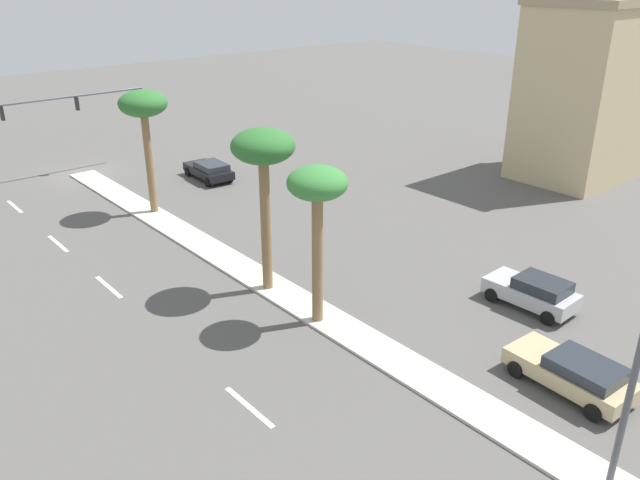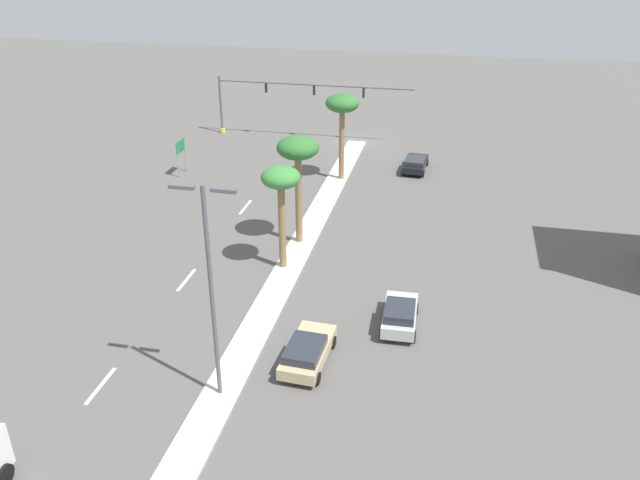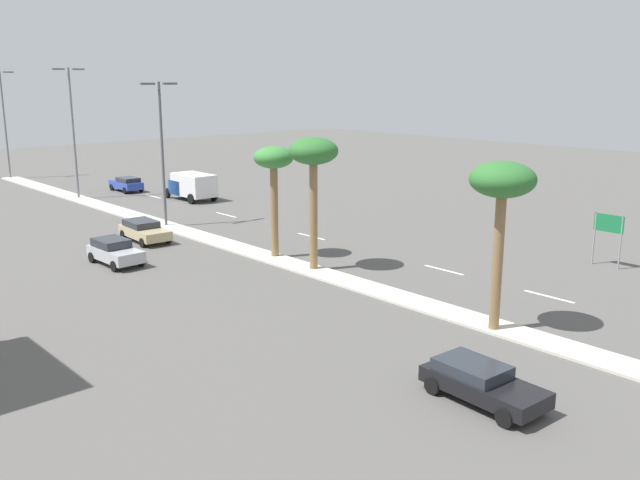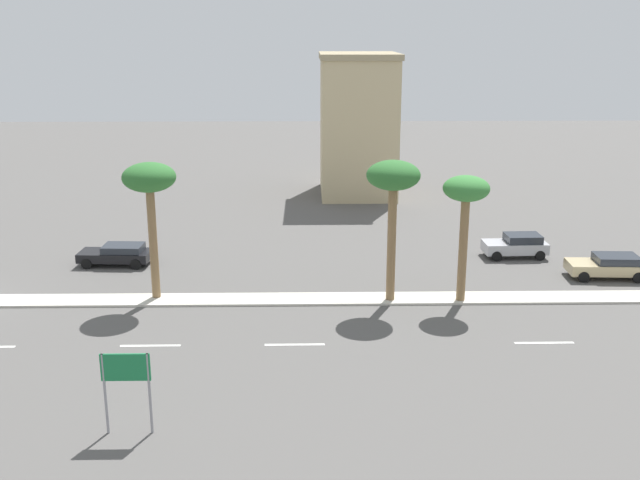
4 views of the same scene
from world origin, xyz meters
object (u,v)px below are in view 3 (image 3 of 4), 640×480
street_lamp_trailing (73,124)px  street_lamp_rear (162,143)px  sedan_tan_trailing (144,230)px  sedan_silver_inboard (115,251)px  sedan_black_mid (481,382)px  palm_tree_inboard (313,157)px  box_truck (192,185)px  palm_tree_front (502,187)px  sedan_blue_right (127,184)px  palm_tree_near (274,164)px  directional_road_sign (608,229)px  street_lamp_near (4,117)px

street_lamp_trailing → street_lamp_rear: bearing=-90.7°
street_lamp_rear → sedan_tan_trailing: bearing=-137.5°
sedan_silver_inboard → sedan_black_mid: bearing=-87.2°
palm_tree_inboard → sedan_tan_trailing: size_ratio=1.66×
box_truck → palm_tree_inboard: bearing=-106.4°
palm_tree_inboard → box_truck: 26.81m
palm_tree_inboard → street_lamp_rear: street_lamp_rear is taller
palm_tree_front → sedan_tan_trailing: (-3.12, 25.99, -5.66)m
palm_tree_front → sedan_blue_right: 47.06m
palm_tree_near → street_lamp_rear: bearing=91.7°
directional_road_sign → sedan_silver_inboard: 29.24m
palm_tree_near → street_lamp_rear: (-0.37, 12.72, 0.43)m
sedan_silver_inboard → street_lamp_rear: bearing=44.2°
directional_road_sign → street_lamp_rear: size_ratio=0.30×
street_lamp_near → sedan_silver_inboard: street_lamp_near is taller
street_lamp_near → sedan_blue_right: (5.46, -17.02, -6.00)m
palm_tree_near → sedan_blue_right: bearing=80.4°
street_lamp_near → sedan_tan_trailing: street_lamp_near is taller
street_lamp_near → sedan_tan_trailing: 38.03m
directional_road_sign → palm_tree_front: palm_tree_front is taller
sedan_tan_trailing → sedan_silver_inboard: bearing=-134.4°
street_lamp_rear → sedan_silver_inboard: (-7.71, -7.50, -5.45)m
palm_tree_front → box_truck: size_ratio=1.35×
palm_tree_inboard → box_truck: palm_tree_inboard is taller
palm_tree_near → street_lamp_rear: street_lamp_rear is taller
sedan_tan_trailing → street_lamp_trailing: bearing=79.3°
street_lamp_near → street_lamp_rear: bearing=-90.0°
sedan_silver_inboard → palm_tree_near: bearing=-32.9°
palm_tree_front → sedan_blue_right: palm_tree_front is taller
palm_tree_near → street_lamp_near: (-0.40, 46.92, 0.96)m
street_lamp_near → directional_road_sign: bearing=-77.5°
palm_tree_front → sedan_silver_inboard: bearing=108.7°
palm_tree_inboard → sedan_silver_inboard: palm_tree_inboard is taller
palm_tree_front → sedan_silver_inboard: palm_tree_front is taller
palm_tree_inboard → box_truck: bearing=73.6°
sedan_silver_inboard → box_truck: bearing=46.6°
street_lamp_rear → sedan_blue_right: bearing=72.4°
palm_tree_front → street_lamp_trailing: (0.56, 45.53, 0.43)m
sedan_tan_trailing → sedan_black_mid: 29.73m
directional_road_sign → street_lamp_trailing: 46.03m
palm_tree_inboard → street_lamp_rear: size_ratio=0.72×
sedan_silver_inboard → box_truck: (15.36, 16.22, 0.54)m
box_truck → street_lamp_rear: bearing=-131.3°
sedan_black_mid → sedan_blue_right: bearing=76.6°
palm_tree_near → box_truck: palm_tree_near is taller
palm_tree_inboard → sedan_black_mid: 18.55m
palm_tree_near → street_lamp_near: bearing=90.5°
street_lamp_trailing → street_lamp_near: street_lamp_trailing is taller
street_lamp_rear → sedan_black_mid: street_lamp_rear is taller
directional_road_sign → sedan_tan_trailing: 29.72m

